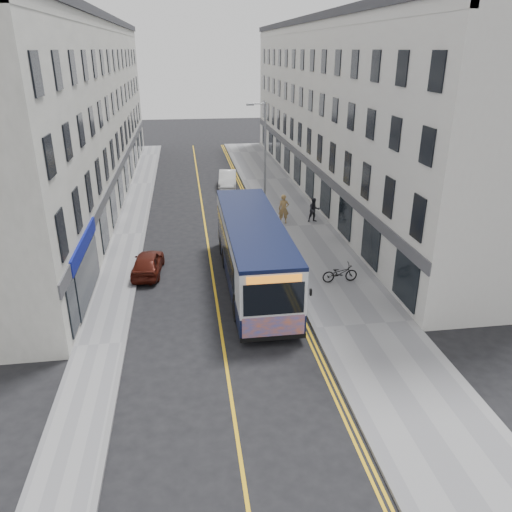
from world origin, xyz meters
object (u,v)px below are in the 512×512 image
object	(u,v)px
streetlamp	(264,158)
pedestrian_far	(314,210)
city_bus	(253,250)
car_white	(228,179)
car_maroon	(148,263)
pedestrian_near	(284,209)
bicycle	(340,273)

from	to	relation	value
streetlamp	pedestrian_far	world-z (taller)	streetlamp
city_bus	pedestrian_far	world-z (taller)	city_bus
car_white	car_maroon	world-z (taller)	car_white
pedestrian_near	pedestrian_far	bearing A→B (deg)	8.87
streetlamp	city_bus	world-z (taller)	streetlamp
city_bus	car_white	xyz separation A→B (m)	(0.49, 19.77, -1.20)
bicycle	car_maroon	distance (m)	10.16
bicycle	pedestrian_far	bearing A→B (deg)	-8.29
car_maroon	bicycle	bearing A→B (deg)	169.46
pedestrian_far	city_bus	bearing A→B (deg)	-127.81
bicycle	pedestrian_near	distance (m)	9.68
car_white	city_bus	bearing A→B (deg)	-85.12
car_white	pedestrian_far	bearing A→B (deg)	-58.86
bicycle	car_maroon	world-z (taller)	car_maroon
streetlamp	bicycle	distance (m)	11.77
pedestrian_near	bicycle	bearing A→B (deg)	-73.63
car_maroon	city_bus	bearing A→B (deg)	163.28
pedestrian_near	car_white	distance (m)	11.10
car_white	pedestrian_near	bearing A→B (deg)	-68.71
bicycle	pedestrian_near	size ratio (longest dim) A/B	0.93
pedestrian_far	car_maroon	distance (m)	12.87
bicycle	pedestrian_near	xyz separation A→B (m)	(-1.05, 9.61, 0.51)
streetlamp	car_maroon	distance (m)	11.80
streetlamp	car_white	distance (m)	10.25
city_bus	pedestrian_near	distance (m)	9.69
pedestrian_far	car_maroon	size ratio (longest dim) A/B	0.46
bicycle	car_maroon	size ratio (longest dim) A/B	0.50
streetlamp	pedestrian_far	distance (m)	4.94
car_white	car_maroon	xyz separation A→B (m)	(-5.88, -17.65, -0.06)
streetlamp	pedestrian_far	bearing A→B (deg)	-22.35
bicycle	car_maroon	bearing A→B (deg)	72.79
pedestrian_far	car_white	bearing A→B (deg)	108.31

